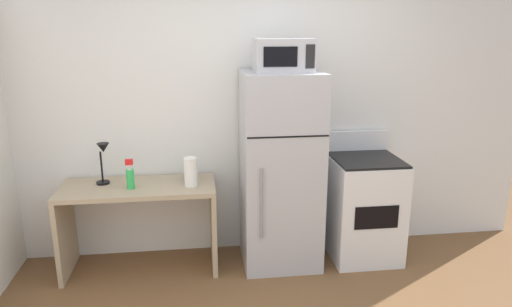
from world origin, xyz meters
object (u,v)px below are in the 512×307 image
object	(u,v)px
desk	(139,210)
paper_towel_roll	(191,172)
spray_bottle	(130,177)
desk_lamp	(103,156)
coffee_mug	(189,173)
microwave	(283,55)
oven_range	(364,207)
refrigerator	(281,171)

from	to	relation	value
desk	paper_towel_roll	distance (m)	0.56
spray_bottle	desk_lamp	bearing A→B (deg)	148.79
coffee_mug	microwave	bearing A→B (deg)	-12.47
coffee_mug	oven_range	world-z (taller)	oven_range
desk_lamp	refrigerator	distance (m)	1.48
desk	coffee_mug	size ratio (longest dim) A/B	13.41
desk	spray_bottle	xyz separation A→B (m)	(-0.04, -0.07, 0.32)
refrigerator	desk_lamp	bearing A→B (deg)	176.21
spray_bottle	microwave	bearing A→B (deg)	0.85
desk	microwave	bearing A→B (deg)	-2.27
desk	desk_lamp	xyz separation A→B (m)	(-0.27, 0.07, 0.46)
paper_towel_roll	refrigerator	bearing A→B (deg)	2.68
desk_lamp	desk	bearing A→B (deg)	-14.70
paper_towel_roll	microwave	bearing A→B (deg)	1.08
microwave	oven_range	bearing A→B (deg)	1.78
desk	spray_bottle	bearing A→B (deg)	-124.07
desk_lamp	coffee_mug	world-z (taller)	desk_lamp
desk	microwave	distance (m)	1.75
refrigerator	oven_range	xyz separation A→B (m)	(0.76, 0.00, -0.37)
desk	refrigerator	distance (m)	1.24
refrigerator	desk	bearing A→B (deg)	178.75
microwave	coffee_mug	bearing A→B (deg)	167.53
coffee_mug	spray_bottle	xyz separation A→B (m)	(-0.47, -0.19, 0.05)
coffee_mug	microwave	world-z (taller)	microwave
coffee_mug	refrigerator	distance (m)	0.79
desk_lamp	coffee_mug	size ratio (longest dim) A/B	3.72
desk_lamp	paper_towel_roll	distance (m)	0.74
desk	spray_bottle	size ratio (longest dim) A/B	5.11
paper_towel_roll	oven_range	size ratio (longest dim) A/B	0.22
desk	coffee_mug	distance (m)	0.51
desk_lamp	microwave	bearing A→B (deg)	-4.61
refrigerator	microwave	xyz separation A→B (m)	(0.00, -0.02, 0.97)
refrigerator	microwave	bearing A→B (deg)	-89.67
desk_lamp	coffee_mug	bearing A→B (deg)	4.39
coffee_mug	refrigerator	xyz separation A→B (m)	(0.78, -0.15, 0.04)
desk_lamp	oven_range	distance (m)	2.29
paper_towel_roll	spray_bottle	distance (m)	0.49
paper_towel_roll	oven_range	xyz separation A→B (m)	(1.51, 0.04, -0.40)
paper_towel_roll	microwave	world-z (taller)	microwave
coffee_mug	desk_lamp	bearing A→B (deg)	-175.61
paper_towel_roll	coffee_mug	bearing A→B (deg)	96.10
desk_lamp	oven_range	bearing A→B (deg)	-2.44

